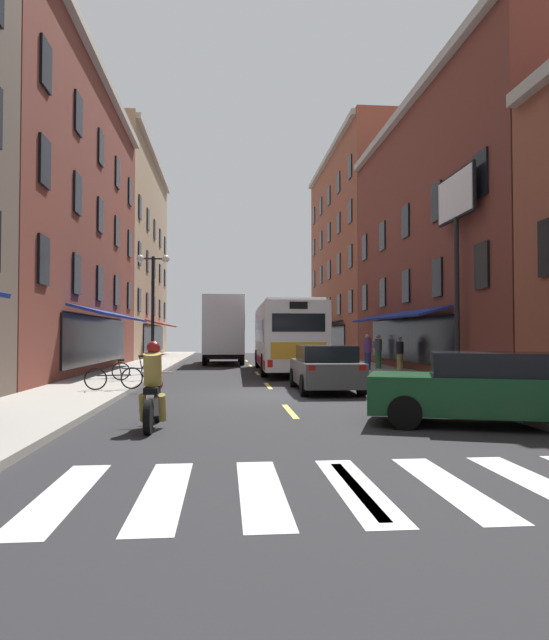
% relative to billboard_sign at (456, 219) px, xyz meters
% --- Properties ---
extents(ground_plane, '(34.80, 80.00, 0.10)m').
position_rel_billboard_sign_xyz_m(ground_plane, '(-7.05, -3.36, -6.15)').
color(ground_plane, '#28282B').
extents(lane_centre_dashes, '(0.14, 73.90, 0.01)m').
position_rel_billboard_sign_xyz_m(lane_centre_dashes, '(-7.05, -3.61, -6.10)').
color(lane_centre_dashes, '#DBCC4C').
rests_on(lane_centre_dashes, ground).
extents(crosswalk_near, '(7.10, 2.80, 0.01)m').
position_rel_billboard_sign_xyz_m(crosswalk_near, '(-7.05, -13.36, -6.10)').
color(crosswalk_near, silver).
rests_on(crosswalk_near, ground).
extents(sidewalk_left, '(3.00, 80.00, 0.14)m').
position_rel_billboard_sign_xyz_m(sidewalk_left, '(-12.95, -3.36, -6.03)').
color(sidewalk_left, '#A39E93').
rests_on(sidewalk_left, ground).
extents(sidewalk_right, '(3.00, 80.00, 0.14)m').
position_rel_billboard_sign_xyz_m(sidewalk_right, '(-1.15, -3.36, -6.03)').
color(sidewalk_right, '#A39E93').
rests_on(sidewalk_right, ground).
extents(storefront_row_right, '(9.44, 79.90, 17.51)m').
position_rel_billboard_sign_xyz_m(storefront_row_right, '(4.33, 1.30, 0.65)').
color(storefront_row_right, brown).
rests_on(storefront_row_right, ground).
extents(billboard_sign, '(0.40, 3.11, 7.71)m').
position_rel_billboard_sign_xyz_m(billboard_sign, '(0.00, 0.00, 0.00)').
color(billboard_sign, black).
rests_on(billboard_sign, sidewalk_right).
extents(transit_bus, '(2.79, 11.27, 3.29)m').
position_rel_billboard_sign_xyz_m(transit_bus, '(-5.65, 6.91, -4.38)').
color(transit_bus, white).
rests_on(transit_bus, ground).
extents(box_truck, '(2.50, 7.76, 4.11)m').
position_rel_billboard_sign_xyz_m(box_truck, '(-8.64, 14.89, -4.01)').
color(box_truck, '#B21E19').
rests_on(box_truck, ground).
extents(sedan_near, '(1.98, 4.36, 1.45)m').
position_rel_billboard_sign_xyz_m(sedan_near, '(-5.39, -2.37, -5.37)').
color(sedan_near, '#515154').
rests_on(sedan_near, ground).
extents(sedan_mid, '(4.86, 3.18, 1.43)m').
position_rel_billboard_sign_xyz_m(sedan_mid, '(-3.40, -9.28, -5.37)').
color(sedan_mid, '#144723').
rests_on(sedan_mid, ground).
extents(motorcycle_rider, '(0.62, 2.07, 1.66)m').
position_rel_billboard_sign_xyz_m(motorcycle_rider, '(-9.93, -8.95, -5.39)').
color(motorcycle_rider, black).
rests_on(motorcycle_rider, ground).
extents(bicycle_near, '(1.71, 0.48, 0.91)m').
position_rel_billboard_sign_xyz_m(bicycle_near, '(-11.80, 0.82, -5.60)').
color(bicycle_near, black).
rests_on(bicycle_near, sidewalk_left).
extents(bicycle_mid, '(1.68, 0.55, 0.91)m').
position_rel_billboard_sign_xyz_m(bicycle_mid, '(-11.89, -2.66, -5.60)').
color(bicycle_mid, black).
rests_on(bicycle_mid, sidewalk_left).
extents(pedestrian_near, '(0.36, 0.52, 1.70)m').
position_rel_billboard_sign_xyz_m(pedestrian_near, '(-0.95, 7.23, -5.06)').
color(pedestrian_near, '#33663F').
rests_on(pedestrian_near, sidewalk_right).
extents(pedestrian_mid, '(0.36, 0.36, 1.70)m').
position_rel_billboard_sign_xyz_m(pedestrian_mid, '(-0.43, 11.07, -5.09)').
color(pedestrian_mid, black).
rests_on(pedestrian_mid, sidewalk_right).
extents(pedestrian_far, '(0.36, 0.36, 1.70)m').
position_rel_billboard_sign_xyz_m(pedestrian_far, '(-1.79, 6.09, -5.09)').
color(pedestrian_far, navy).
rests_on(pedestrian_far, sidewalk_right).
extents(pedestrian_rear, '(0.36, 0.36, 1.57)m').
position_rel_billboard_sign_xyz_m(pedestrian_rear, '(-0.28, 5.89, -5.16)').
color(pedestrian_rear, '#B29947').
rests_on(pedestrian_rear, sidewalk_right).
extents(street_lamp_twin, '(1.42, 0.32, 5.15)m').
position_rel_billboard_sign_xyz_m(street_lamp_twin, '(-11.70, 4.69, -3.11)').
color(street_lamp_twin, black).
rests_on(street_lamp_twin, sidewalk_left).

